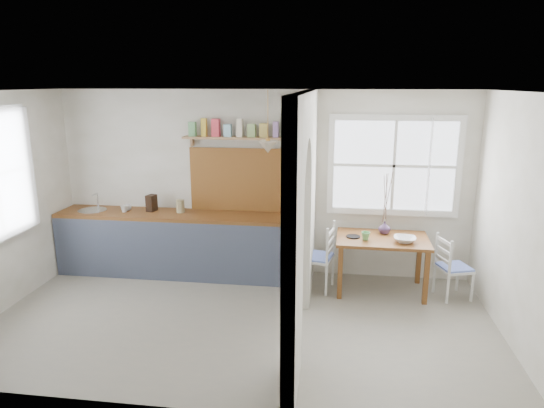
# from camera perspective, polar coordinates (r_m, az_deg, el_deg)

# --- Properties ---
(floor) EXTENTS (5.80, 3.20, 0.01)m
(floor) POSITION_cam_1_polar(r_m,az_deg,el_deg) (5.80, -3.62, -13.55)
(floor) COLOR gray
(floor) RESTS_ON ground
(ceiling) EXTENTS (5.80, 3.20, 0.01)m
(ceiling) POSITION_cam_1_polar(r_m,az_deg,el_deg) (5.13, -4.08, 13.09)
(ceiling) COLOR silver
(ceiling) RESTS_ON walls
(walls) EXTENTS (5.81, 3.21, 2.60)m
(walls) POSITION_cam_1_polar(r_m,az_deg,el_deg) (5.32, -3.84, -1.05)
(walls) COLOR silver
(walls) RESTS_ON floor
(partition) EXTENTS (0.12, 3.20, 2.60)m
(partition) POSITION_cam_1_polar(r_m,az_deg,el_deg) (5.24, 3.78, 0.43)
(partition) COLOR silver
(partition) RESTS_ON floor
(nook_window) EXTENTS (1.76, 0.10, 1.30)m
(nook_window) POSITION_cam_1_polar(r_m,az_deg,el_deg) (6.72, 14.15, 4.37)
(nook_window) COLOR white
(nook_window) RESTS_ON walls
(counter) EXTENTS (3.50, 0.60, 0.90)m
(counter) POSITION_cam_1_polar(r_m,az_deg,el_deg) (7.08, -10.60, -4.52)
(counter) COLOR brown
(counter) RESTS_ON floor
(sink) EXTENTS (0.40, 0.40, 0.02)m
(sink) POSITION_cam_1_polar(r_m,az_deg,el_deg) (7.44, -20.37, -0.77)
(sink) COLOR silver
(sink) RESTS_ON counter
(backsplash) EXTENTS (1.65, 0.03, 0.90)m
(backsplash) POSITION_cam_1_polar(r_m,az_deg,el_deg) (6.85, -2.91, 2.84)
(backsplash) COLOR brown
(backsplash) RESTS_ON walls
(shelf) EXTENTS (1.75, 0.20, 0.21)m
(shelf) POSITION_cam_1_polar(r_m,az_deg,el_deg) (6.67, -3.12, 8.27)
(shelf) COLOR #A57042
(shelf) RESTS_ON walls
(pendant_lamp) EXTENTS (0.26, 0.26, 0.16)m
(pendant_lamp) POSITION_cam_1_polar(r_m,az_deg,el_deg) (6.29, -0.48, 6.74)
(pendant_lamp) COLOR beige
(pendant_lamp) RESTS_ON ceiling
(utensil_rail) EXTENTS (0.02, 0.50, 0.02)m
(utensil_rail) POSITION_cam_1_polar(r_m,az_deg,el_deg) (6.07, 3.49, 2.32)
(utensil_rail) COLOR silver
(utensil_rail) RESTS_ON partition
(dining_table) EXTENTS (1.19, 0.81, 0.73)m
(dining_table) POSITION_cam_1_polar(r_m,az_deg,el_deg) (6.57, 12.70, -6.94)
(dining_table) COLOR brown
(dining_table) RESTS_ON floor
(chair_left) EXTENTS (0.49, 0.49, 0.91)m
(chair_left) POSITION_cam_1_polar(r_m,az_deg,el_deg) (6.47, 5.22, -6.12)
(chair_left) COLOR silver
(chair_left) RESTS_ON floor
(chair_right) EXTENTS (0.48, 0.48, 0.82)m
(chair_right) POSITION_cam_1_polar(r_m,az_deg,el_deg) (6.62, 20.65, -6.94)
(chair_right) COLOR silver
(chair_right) RESTS_ON floor
(kettle) EXTENTS (0.22, 0.18, 0.25)m
(kettle) POSITION_cam_1_polar(r_m,az_deg,el_deg) (6.52, 2.44, -0.69)
(kettle) COLOR white
(kettle) RESTS_ON counter
(mug_a) EXTENTS (0.11, 0.11, 0.09)m
(mug_a) POSITION_cam_1_polar(r_m,az_deg,el_deg) (7.17, -16.99, -0.55)
(mug_a) COLOR silver
(mug_a) RESTS_ON counter
(mug_b) EXTENTS (0.11, 0.11, 0.09)m
(mug_b) POSITION_cam_1_polar(r_m,az_deg,el_deg) (7.25, -16.63, -0.39)
(mug_b) COLOR silver
(mug_b) RESTS_ON counter
(knife_block) EXTENTS (0.14, 0.17, 0.23)m
(knife_block) POSITION_cam_1_polar(r_m,az_deg,el_deg) (7.12, -13.99, 0.11)
(knife_block) COLOR #342112
(knife_block) RESTS_ON counter
(jar) EXTENTS (0.12, 0.12, 0.18)m
(jar) POSITION_cam_1_polar(r_m,az_deg,el_deg) (6.96, -10.73, -0.25)
(jar) COLOR #90835A
(jar) RESTS_ON counter
(towel_magenta) EXTENTS (0.02, 0.03, 0.53)m
(towel_magenta) POSITION_cam_1_polar(r_m,az_deg,el_deg) (6.48, 3.12, -7.77)
(towel_magenta) COLOR #C62F80
(towel_magenta) RESTS_ON counter
(towel_orange) EXTENTS (0.02, 0.03, 0.50)m
(towel_orange) POSITION_cam_1_polar(r_m,az_deg,el_deg) (6.47, 3.10, -8.05)
(towel_orange) COLOR #CE5B14
(towel_orange) RESTS_ON counter
(bowl) EXTENTS (0.30, 0.30, 0.07)m
(bowl) POSITION_cam_1_polar(r_m,az_deg,el_deg) (6.34, 15.36, -4.04)
(bowl) COLOR white
(bowl) RESTS_ON dining_table
(table_cup) EXTENTS (0.14, 0.14, 0.10)m
(table_cup) POSITION_cam_1_polar(r_m,az_deg,el_deg) (6.30, 10.96, -3.72)
(table_cup) COLOR #61A960
(table_cup) RESTS_ON dining_table
(plate) EXTENTS (0.19, 0.19, 0.02)m
(plate) POSITION_cam_1_polar(r_m,az_deg,el_deg) (6.40, 9.53, -3.79)
(plate) COLOR black
(plate) RESTS_ON dining_table
(vase) EXTENTS (0.19, 0.19, 0.17)m
(vase) POSITION_cam_1_polar(r_m,az_deg,el_deg) (6.61, 13.09, -2.72)
(vase) COLOR #412A4B
(vase) RESTS_ON dining_table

